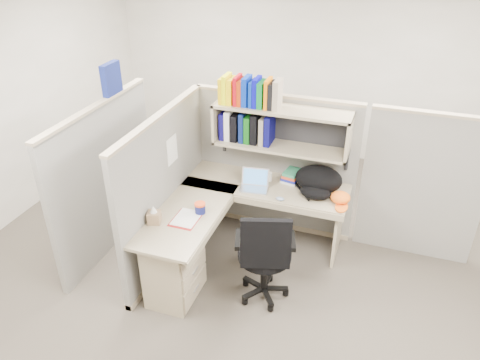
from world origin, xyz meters
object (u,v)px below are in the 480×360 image
at_px(desk, 201,246).
at_px(snack_canister, 200,208).
at_px(task_chair, 264,269).
at_px(backpack, 318,182).
at_px(laptop, 254,181).

bearing_deg(desk, snack_canister, 109.05).
bearing_deg(task_chair, desk, 175.98).
distance_m(desk, task_chair, 0.67).
bearing_deg(task_chair, snack_canister, 165.49).
distance_m(backpack, task_chair, 1.06).
bearing_deg(task_chair, backpack, 72.13).
bearing_deg(snack_canister, laptop, 58.36).
distance_m(desk, backpack, 1.34).
bearing_deg(backpack, desk, -156.81).
bearing_deg(backpack, laptop, 172.68).
distance_m(laptop, backpack, 0.65).
height_order(desk, backpack, backpack).
height_order(desk, laptop, laptop).
xyz_separation_m(desk, backpack, (0.95, 0.84, 0.43)).
distance_m(laptop, task_chair, 0.96).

